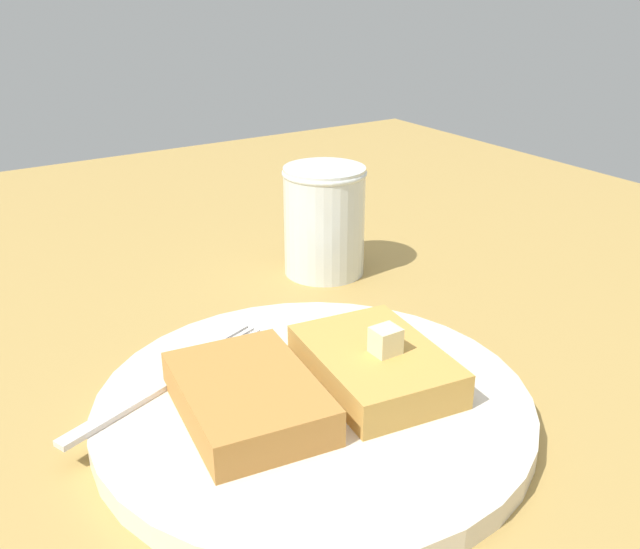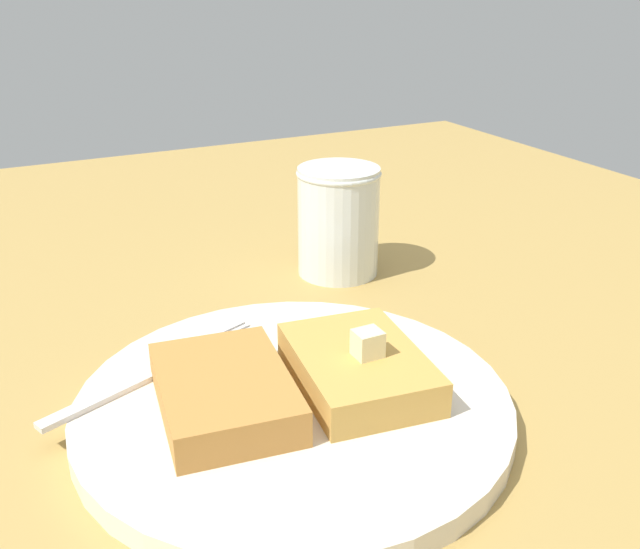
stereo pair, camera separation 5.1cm
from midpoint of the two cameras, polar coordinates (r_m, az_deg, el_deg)
name	(u,v)px [view 2 (the right image)]	position (r cm, az deg, el deg)	size (l,w,h in cm)	color
table_surface	(228,389)	(48.27, -4.37, -9.20)	(125.85, 125.85, 2.31)	#AA8846
plate	(294,404)	(43.06, 1.32, -10.43)	(25.82, 25.82, 1.44)	silver
toast_slice_left	(358,368)	(43.53, 6.45, -7.50)	(7.17, 10.21, 2.22)	gold
toast_slice_middle	(225,392)	(41.08, -4.10, -9.47)	(7.17, 10.21, 2.22)	#B67B38
butter_pat_primary	(368,343)	(42.24, 7.32, -5.59)	(1.62, 1.46, 1.62)	beige
fork	(171,365)	(45.85, -8.69, -7.27)	(15.40, 7.24, 0.36)	silver
syrup_jar	(338,226)	(61.45, 3.85, 3.83)	(7.19, 7.19, 9.43)	#461C0E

